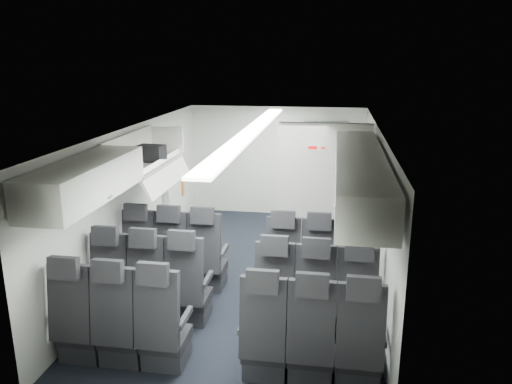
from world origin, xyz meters
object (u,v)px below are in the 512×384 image
(seat_row_rear, at_px, (213,336))
(galley_unit, at_px, (324,172))
(seat_row_front, at_px, (245,264))
(flight_attendant, at_px, (290,194))
(boarding_door, at_px, (174,182))
(carry_on_bag, at_px, (151,153))
(seat_row_mid, at_px, (232,295))

(seat_row_rear, height_order, galley_unit, galley_unit)
(seat_row_front, distance_m, flight_attendant, 2.09)
(seat_row_front, height_order, seat_row_rear, same)
(boarding_door, bearing_deg, carry_on_bag, -81.51)
(seat_row_mid, bearing_deg, carry_on_bag, 136.99)
(flight_attendant, xyz_separation_m, carry_on_bag, (-1.79, -1.61, 0.95))
(galley_unit, height_order, carry_on_bag, carry_on_bag)
(seat_row_front, distance_m, galley_unit, 3.43)
(flight_attendant, relative_size, carry_on_bag, 4.63)
(seat_row_front, height_order, boarding_door, boarding_door)
(seat_row_rear, height_order, boarding_door, boarding_door)
(boarding_door, distance_m, flight_attendant, 2.05)
(seat_row_front, height_order, seat_row_mid, same)
(galley_unit, relative_size, flight_attendant, 1.13)
(seat_row_rear, relative_size, flight_attendant, 1.98)
(seat_row_mid, height_order, seat_row_rear, same)
(seat_row_front, bearing_deg, carry_on_bag, 164.16)
(seat_row_mid, height_order, flight_attendant, flight_attendant)
(seat_row_mid, relative_size, flight_attendant, 1.98)
(flight_attendant, distance_m, carry_on_bag, 2.59)
(galley_unit, distance_m, flight_attendant, 1.37)
(seat_row_front, xyz_separation_m, carry_on_bag, (-1.39, 0.39, 1.39))
(seat_row_mid, bearing_deg, seat_row_front, 90.00)
(seat_row_front, relative_size, carry_on_bag, 9.15)
(seat_row_mid, relative_size, carry_on_bag, 9.15)
(seat_row_mid, distance_m, seat_row_rear, 0.90)
(seat_row_rear, distance_m, carry_on_bag, 2.94)
(boarding_door, xyz_separation_m, flight_attendant, (2.04, -0.09, -0.11))
(seat_row_rear, distance_m, flight_attendant, 3.85)
(carry_on_bag, bearing_deg, seat_row_front, -10.38)
(boarding_door, bearing_deg, seat_row_mid, -61.23)
(boarding_door, height_order, flight_attendant, boarding_door)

